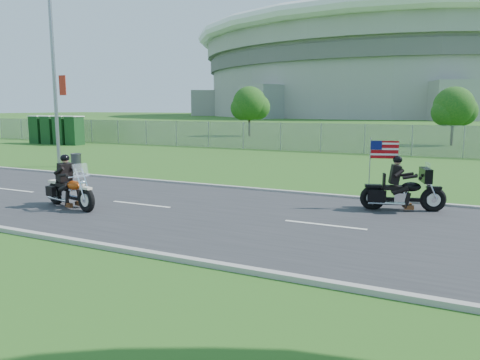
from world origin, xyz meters
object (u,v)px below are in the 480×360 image
at_px(motorcycle_lead, 70,192).
at_px(streetlight, 57,57).
at_px(porta_toilet_b, 62,131).
at_px(porta_toilet_d, 38,130).
at_px(motorcycle_follow, 403,193).
at_px(porta_toilet_c, 50,130).
at_px(trash_can, 76,162).
at_px(porta_toilet_a, 74,131).

bearing_deg(motorcycle_lead, streetlight, 151.51).
distance_m(porta_toilet_b, porta_toilet_d, 2.80).
bearing_deg(porta_toilet_b, motorcycle_follow, -26.12).
xyz_separation_m(porta_toilet_c, motorcycle_follow, (30.38, -14.21, -0.57)).
relative_size(streetlight, motorcycle_lead, 4.04).
xyz_separation_m(porta_toilet_d, trash_can, (16.21, -11.79, -0.73)).
xyz_separation_m(streetlight, porta_toilet_b, (-11.42, 10.78, -4.49)).
distance_m(porta_toilet_a, motorcycle_follow, 31.04).
bearing_deg(porta_toilet_a, porta_toilet_c, 180.00).
height_order(porta_toilet_b, trash_can, porta_toilet_b).
height_order(motorcycle_lead, motorcycle_follow, motorcycle_follow).
xyz_separation_m(streetlight, porta_toilet_d, (-14.22, 10.78, -4.49)).
relative_size(porta_toilet_c, porta_toilet_d, 1.00).
bearing_deg(motorcycle_lead, porta_toilet_b, 150.89).
distance_m(streetlight, motorcycle_follow, 18.60).
xyz_separation_m(porta_toilet_a, porta_toilet_c, (-2.80, 0.00, 0.00)).
bearing_deg(porta_toilet_a, trash_can, -44.49).
relative_size(motorcycle_follow, trash_can, 2.93).
bearing_deg(streetlight, porta_toilet_c, 139.94).
distance_m(porta_toilet_c, motorcycle_lead, 27.95).
xyz_separation_m(porta_toilet_b, porta_toilet_c, (-1.40, 0.00, 0.00)).
bearing_deg(streetlight, porta_toilet_b, 136.65).
xyz_separation_m(porta_toilet_a, porta_toilet_b, (-1.40, 0.00, 0.00)).
distance_m(streetlight, porta_toilet_a, 15.39).
distance_m(porta_toilet_a, porta_toilet_d, 4.20).
height_order(motorcycle_lead, trash_can, motorcycle_lead).
relative_size(porta_toilet_a, motorcycle_lead, 0.93).
bearing_deg(porta_toilet_a, porta_toilet_d, 180.00).
relative_size(streetlight, porta_toilet_c, 4.35).
bearing_deg(porta_toilet_b, porta_toilet_c, 180.00).
relative_size(porta_toilet_a, porta_toilet_d, 1.00).
bearing_deg(motorcycle_follow, porta_toilet_c, 137.81).
bearing_deg(streetlight, porta_toilet_a, 132.91).
relative_size(porta_toilet_c, motorcycle_lead, 0.93).
relative_size(motorcycle_lead, motorcycle_follow, 1.01).
bearing_deg(porta_toilet_d, porta_toilet_b, 0.00).
height_order(porta_toilet_c, porta_toilet_d, same).
bearing_deg(streetlight, trash_can, -27.02).
xyz_separation_m(streetlight, porta_toilet_c, (-12.82, 10.78, -4.49)).
bearing_deg(motorcycle_follow, motorcycle_lead, -173.27).
bearing_deg(porta_toilet_a, streetlight, -47.09).
xyz_separation_m(porta_toilet_d, motorcycle_lead, (22.51, -18.32, -0.62)).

